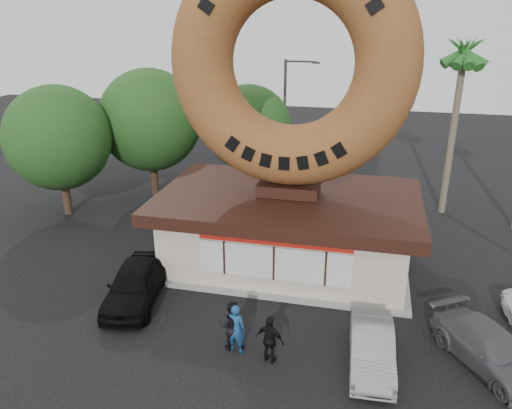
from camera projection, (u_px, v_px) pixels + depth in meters
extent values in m
plane|color=black|center=(257.00, 342.00, 17.23)|extent=(90.00, 90.00, 0.00)
cube|color=beige|center=(287.00, 232.00, 22.12)|extent=(10.00, 6.00, 3.00)
cube|color=#999993|center=(287.00, 261.00, 22.64)|extent=(10.60, 6.60, 0.15)
cube|color=#3F3F3F|center=(288.00, 200.00, 21.55)|extent=(10.00, 6.00, 0.10)
cube|color=black|center=(288.00, 201.00, 21.57)|extent=(11.20, 7.20, 0.55)
cube|color=silver|center=(274.00, 263.00, 19.33)|extent=(6.00, 0.12, 1.40)
cube|color=red|center=(274.00, 240.00, 18.95)|extent=(6.00, 0.10, 0.45)
cube|color=black|center=(289.00, 189.00, 21.37)|extent=(2.60, 1.40, 0.50)
torus|color=brown|center=(292.00, 64.00, 19.48)|extent=(9.87, 2.52, 9.87)
cylinder|color=#473321|center=(154.00, 169.00, 30.43)|extent=(0.44, 0.44, 3.30)
sphere|color=#214016|center=(150.00, 120.00, 29.34)|extent=(6.00, 6.00, 6.00)
cylinder|color=#473321|center=(249.00, 169.00, 31.15)|extent=(0.44, 0.44, 2.86)
sphere|color=#214016|center=(249.00, 128.00, 30.20)|extent=(5.20, 5.20, 5.20)
cylinder|color=#473321|center=(65.00, 187.00, 27.59)|extent=(0.44, 0.44, 3.08)
sphere|color=#214016|center=(58.00, 138.00, 26.57)|extent=(5.60, 5.60, 5.60)
cylinder|color=#726651|center=(453.00, 134.00, 26.67)|extent=(0.36, 0.36, 9.00)
cylinder|color=#59595E|center=(284.00, 127.00, 30.70)|extent=(0.18, 0.18, 8.00)
cylinder|color=#59595E|center=(301.00, 61.00, 29.08)|extent=(1.80, 0.12, 0.12)
cube|color=#59595E|center=(316.00, 63.00, 28.91)|extent=(0.45, 0.20, 0.12)
imported|color=navy|center=(236.00, 328.00, 16.48)|extent=(0.70, 0.51, 1.79)
imported|color=black|center=(232.00, 325.00, 16.63)|extent=(0.97, 0.81, 1.79)
imported|color=black|center=(270.00, 340.00, 16.00)|extent=(1.06, 0.66, 1.68)
imported|color=black|center=(135.00, 284.00, 19.39)|extent=(2.60, 4.78, 1.54)
imported|color=gray|center=(372.00, 347.00, 15.97)|extent=(1.55, 3.92, 1.27)
imported|color=#595A5E|center=(490.00, 349.00, 15.89)|extent=(3.87, 4.69, 1.28)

